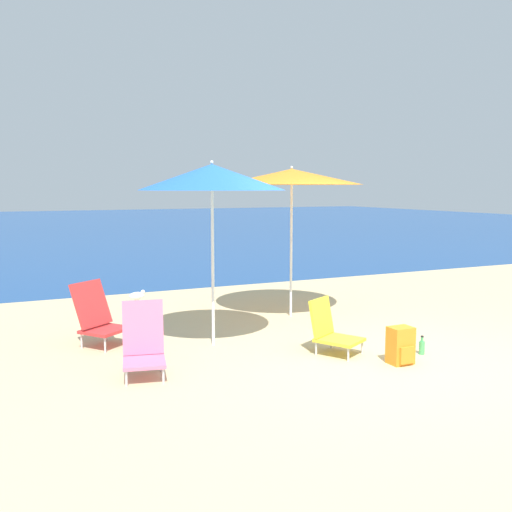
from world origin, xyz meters
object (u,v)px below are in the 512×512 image
object	(u,v)px
seagull	(137,296)
beach_chair_red	(98,316)
beach_chair_yellow	(331,329)
beach_chair_pink	(144,343)
beach_umbrella_orange	(292,177)
beach_umbrella_blue	(212,177)
water_bottle	(422,347)
backpack_orange	(401,346)

from	to	relation	value
seagull	beach_chair_red	bearing A→B (deg)	-113.91
seagull	beach_chair_yellow	bearing A→B (deg)	-69.57
seagull	beach_chair_pink	bearing A→B (deg)	-102.02
beach_chair_red	beach_umbrella_orange	bearing A→B (deg)	-29.14
beach_umbrella_orange	beach_chair_red	bearing A→B (deg)	-171.93
beach_chair_yellow	beach_chair_red	world-z (taller)	beach_chair_red
beach_umbrella_blue	beach_chair_red	world-z (taller)	beach_umbrella_blue
beach_chair_pink	water_bottle	bearing A→B (deg)	0.75
beach_umbrella_blue	beach_chair_yellow	distance (m)	2.25
beach_chair_yellow	seagull	world-z (taller)	beach_chair_yellow
beach_umbrella_orange	beach_chair_yellow	world-z (taller)	beach_umbrella_orange
beach_chair_yellow	beach_chair_red	bearing A→B (deg)	119.27
beach_umbrella_orange	beach_umbrella_blue	distance (m)	1.89
beach_chair_pink	beach_chair_red	world-z (taller)	beach_chair_red
backpack_orange	beach_chair_red	bearing A→B (deg)	143.36
beach_umbrella_orange	seagull	size ratio (longest dim) A/B	8.24
beach_umbrella_blue	beach_chair_red	bearing A→B (deg)	154.79
beach_chair_pink	seagull	size ratio (longest dim) A/B	2.80
beach_chair_red	seagull	distance (m)	2.49
beach_umbrella_orange	seagull	xyz separation A→B (m)	(-1.87, 1.86, -1.92)
beach_chair_red	backpack_orange	size ratio (longest dim) A/B	1.90
backpack_orange	water_bottle	distance (m)	0.50
beach_umbrella_orange	beach_chair_pink	bearing A→B (deg)	-146.59
beach_chair_red	backpack_orange	xyz separation A→B (m)	(2.87, -2.13, -0.17)
beach_chair_yellow	backpack_orange	xyz separation A→B (m)	(0.47, -0.67, -0.08)
beach_umbrella_orange	beach_chair_red	distance (m)	3.36
beach_chair_red	water_bottle	size ratio (longest dim) A/B	3.54
beach_chair_pink	water_bottle	size ratio (longest dim) A/B	3.45
beach_umbrella_orange	water_bottle	xyz separation A→B (m)	(0.44, -2.36, -1.98)
beach_umbrella_blue	beach_chair_yellow	xyz separation A→B (m)	(1.13, -0.87, -1.75)
water_bottle	beach_umbrella_blue	bearing A→B (deg)	146.43
beach_chair_pink	backpack_orange	xyz separation A→B (m)	(2.63, -0.80, -0.13)
water_bottle	beach_chair_pink	bearing A→B (deg)	168.52
beach_umbrella_blue	backpack_orange	world-z (taller)	beach_umbrella_blue
beach_umbrella_blue	beach_umbrella_orange	bearing A→B (deg)	32.06
beach_umbrella_blue	beach_chair_pink	xyz separation A→B (m)	(-1.03, -0.73, -1.69)
beach_umbrella_orange	beach_chair_yellow	size ratio (longest dim) A/B	3.29
beach_umbrella_orange	beach_chair_red	world-z (taller)	beach_umbrella_orange
beach_chair_red	seagull	size ratio (longest dim) A/B	2.87
beach_umbrella_orange	beach_chair_yellow	bearing A→B (deg)	-104.37
beach_umbrella_orange	water_bottle	size ratio (longest dim) A/B	10.16
beach_umbrella_orange	backpack_orange	xyz separation A→B (m)	(-0.01, -2.54, -1.86)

